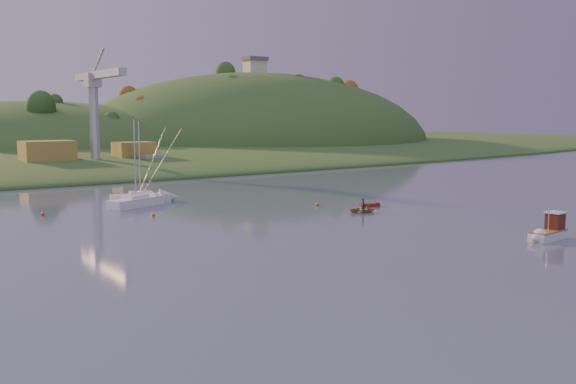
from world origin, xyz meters
TOP-DOWN VIEW (x-y plane):
  - shore_slope at (0.00, 165.00)m, footprint 640.00×150.00m
  - hill_center at (10.00, 210.00)m, footprint 140.00×120.00m
  - hill_right at (95.00, 195.00)m, footprint 150.00×130.00m
  - hilltop_house at (95.00, 195.00)m, footprint 9.00×7.00m
  - hillside_trees at (0.00, 185.00)m, footprint 280.00×50.00m
  - wharf at (5.00, 122.00)m, footprint 42.00×16.00m
  - shed_west at (-8.00, 123.00)m, footprint 11.00×8.00m
  - shed_east at (13.00, 124.00)m, footprint 9.00×7.00m
  - dock_crane at (2.00, 118.39)m, footprint 3.20×28.00m
  - fishing_boat at (11.14, 10.85)m, footprint 5.99×2.28m
  - sailboat_near at (-13.46, 59.52)m, footprint 9.24×5.88m
  - sailboat_far at (-11.17, 63.33)m, footprint 9.10×4.83m
  - canoe at (8.83, 36.24)m, footprint 4.16×3.56m
  - paddler at (8.83, 36.24)m, footprint 0.57×0.69m
  - red_tender at (14.02, 39.70)m, footprint 3.41×1.72m
  - work_vessel at (15.00, 118.00)m, footprint 13.98×7.29m
  - buoy_1 at (7.74, 44.69)m, footprint 0.50×0.50m
  - buoy_2 at (-26.68, 58.38)m, footprint 0.50×0.50m
  - buoy_3 at (-15.38, 49.37)m, footprint 0.50×0.50m

SIDE VIEW (x-z plane):
  - shore_slope at x=0.00m, z-range -3.50..3.50m
  - hill_center at x=10.00m, z-range -18.00..18.00m
  - hill_right at x=95.00m, z-range -30.00..30.00m
  - hillside_trees at x=0.00m, z-range -16.00..16.00m
  - red_tender at x=14.02m, z-range -0.32..0.78m
  - buoy_1 at x=7.74m, z-range 0.00..0.50m
  - buoy_2 at x=-26.68m, z-range 0.00..0.50m
  - buoy_3 at x=-15.38m, z-range 0.00..0.50m
  - canoe at x=8.83m, z-range 0.00..0.73m
  - sailboat_far at x=-11.17m, z-range -5.28..6.82m
  - sailboat_near at x=-13.46m, z-range -5.38..6.96m
  - paddler at x=8.83m, z-range 0.00..1.62m
  - fishing_boat at x=11.14m, z-range -1.05..2.70m
  - wharf at x=5.00m, z-range 0.00..2.40m
  - work_vessel at x=15.00m, z-range -0.49..2.93m
  - shed_east at x=13.00m, z-range 2.40..6.40m
  - shed_west at x=-8.00m, z-range 2.40..7.20m
  - dock_crane at x=2.00m, z-range 7.02..27.32m
  - hilltop_house at x=95.00m, z-range 30.18..36.63m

